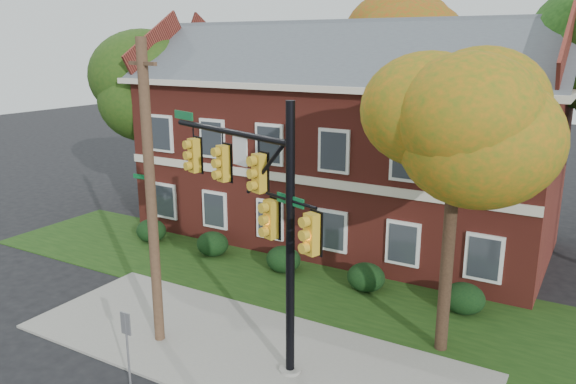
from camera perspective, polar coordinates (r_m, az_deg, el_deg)
The scene contains 15 objects.
ground at distance 16.51m, azimuth -6.66°, elevation -17.23°, with size 120.00×120.00×0.00m, color black.
sidewalk at distance 17.18m, azimuth -4.60°, elevation -15.64°, with size 14.00×5.00×0.08m, color gray.
grass_strip at distance 21.01m, azimuth 3.30°, elevation -9.74°, with size 30.00×6.00×0.04m, color #193811.
apartment_building at distance 25.63m, azimuth 5.55°, elevation 6.30°, with size 18.80×8.80×9.74m.
hedge_far_left at distance 26.32m, azimuth -13.72°, elevation -3.84°, with size 1.40×1.26×1.05m, color black.
hedge_left at distance 24.12m, azimuth -7.67°, elevation -5.25°, with size 1.40×1.26×1.05m, color black.
hedge_center at distance 22.26m, azimuth -0.47°, elevation -6.85°, with size 1.40×1.26×1.05m, color black.
hedge_right at distance 20.82m, azimuth 7.93°, elevation -8.57°, with size 1.40×1.26×1.05m, color black.
hedge_far_right at distance 19.91m, azimuth 17.42°, elevation -10.28°, with size 1.40×1.26×1.05m, color black.
tree_near_right at distance 15.46m, azimuth 17.54°, elevation 6.46°, with size 4.50×4.25×8.58m.
tree_left_rear at distance 29.96m, azimuth -12.75°, elevation 10.48°, with size 5.40×5.10×8.88m.
tree_far_rear at distance 32.24m, azimuth 14.05°, elevation 14.53°, with size 6.84×6.46×11.52m.
traffic_signal at distance 15.17m, azimuth -3.05°, elevation -1.01°, with size 6.33×2.37×7.42m.
utility_pole at distance 16.36m, azimuth -13.75°, elevation -0.52°, with size 1.35×0.51×8.92m.
sign_post at distance 15.39m, azimuth -16.07°, elevation -13.99°, with size 0.31×0.06×2.15m.
Camera 1 is at (8.59, -11.09, 8.70)m, focal length 35.00 mm.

